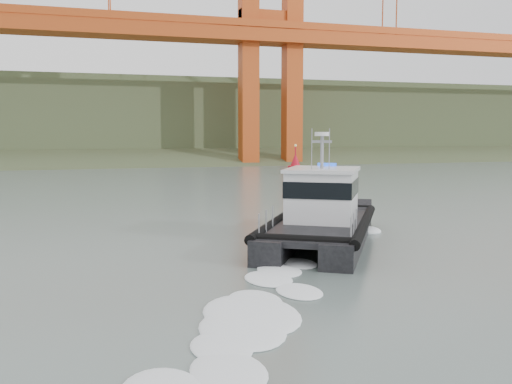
{
  "coord_description": "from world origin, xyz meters",
  "views": [
    {
      "loc": [
        -9.92,
        -20.65,
        5.66
      ],
      "look_at": [
        -0.83,
        9.08,
        2.4
      ],
      "focal_mm": 40.0,
      "sensor_mm": 36.0,
      "label": 1
    }
  ],
  "objects": [
    {
      "name": "nav_buoy",
      "position": [
        17.88,
        51.89,
        1.13
      ],
      "size": [
        2.06,
        2.06,
        4.3
      ],
      "color": "#B30C1E",
      "rests_on": "ground"
    },
    {
      "name": "patrol_boat",
      "position": [
        1.73,
        6.02,
        1.47
      ],
      "size": [
        10.1,
        12.61,
        5.88
      ],
      "rotation": [
        0.0,
        0.0,
        -0.55
      ],
      "color": "black",
      "rests_on": "ground"
    },
    {
      "name": "ground",
      "position": [
        0.0,
        0.0,
        0.0
      ],
      "size": [
        400.0,
        400.0,
        0.0
      ],
      "primitive_type": "plane",
      "color": "slate",
      "rests_on": "ground"
    },
    {
      "name": "headlands",
      "position": [
        0.0,
        125.5,
        7.05
      ],
      "size": [
        500.0,
        105.36,
        27.12
      ],
      "color": "#303E23",
      "rests_on": "ground"
    }
  ]
}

